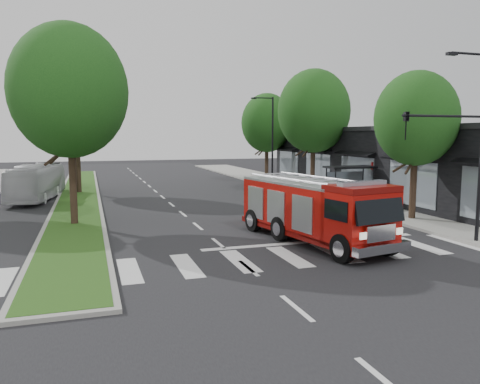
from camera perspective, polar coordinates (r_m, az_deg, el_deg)
The scene contains 14 objects.
ground at distance 20.29m, azimuth -2.66°, elevation -6.28°, with size 140.00×140.00×0.00m, color black.
sidewalk_right at distance 34.32m, azimuth 13.28°, elevation -0.89°, with size 5.00×80.00×0.15m, color gray.
median at distance 37.35m, azimuth -19.03°, elevation -0.46°, with size 3.00×50.00×0.15m.
storefront_row at distance 36.62m, azimuth 19.43°, elevation 3.19°, with size 8.00×30.00×5.00m, color black.
bus_shelter at distance 31.87m, azimuth 13.10°, elevation 2.07°, with size 3.20×1.60×2.61m.
tree_right_near at distance 26.88m, azimuth 20.68°, elevation 8.35°, with size 4.40×4.40×8.05m.
tree_right_mid at distance 37.08m, azimuth 8.97°, elevation 9.71°, with size 5.60×5.60×9.72m.
tree_right_far at distance 46.20m, azimuth 3.29°, elevation 8.40°, with size 5.00×5.00×8.73m.
tree_median_near at distance 25.17m, azimuth -20.13°, elevation 11.48°, with size 5.80×5.80×10.16m.
tree_median_far at distance 39.12m, azimuth -19.36°, elevation 9.26°, with size 5.60×5.60×9.72m.
streetlight_right_near at distance 21.47m, azimuth 25.80°, elevation 6.33°, with size 4.08×0.22×8.00m.
streetlight_right_far at distance 42.04m, azimuth 3.79°, elevation 6.70°, with size 2.11×0.20×8.00m.
fire_engine at distance 20.54m, azimuth 8.88°, elevation -2.19°, with size 4.00×8.78×2.94m.
city_bus at distance 36.77m, azimuth -23.50°, elevation 1.12°, with size 2.16×9.22×2.57m, color silver.
Camera 1 is at (-5.18, -19.07, 4.63)m, focal length 35.00 mm.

